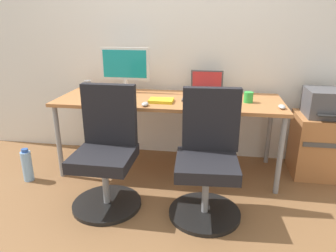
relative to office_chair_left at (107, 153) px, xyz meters
The scene contains 17 objects.
ground_plane 0.86m from the office_chair_left, 59.20° to the left, with size 5.28×5.28×0.00m, color brown.
back_wall 1.44m from the office_chair_left, 70.33° to the left, with size 4.40×0.04×2.60m, color white.
desk 0.79m from the office_chair_left, 59.20° to the left, with size 2.04×0.70×0.71m.
office_chair_left is the anchor object (origin of this frame).
office_chair_right 0.77m from the office_chair_left, ahead, with size 0.54×0.54×0.94m.
side_cabinet 1.96m from the office_chair_left, 23.31° to the left, with size 0.49×0.44×0.58m.
printer 1.98m from the office_chair_left, 23.29° to the left, with size 0.38×0.40×0.24m.
water_bottle_on_floor 0.92m from the office_chair_left, 165.63° to the left, with size 0.09×0.09×0.31m.
desktop_monitor 1.01m from the office_chair_left, 95.36° to the left, with size 0.48×0.18×0.43m.
open_laptop 1.17m from the office_chair_left, 50.26° to the left, with size 0.31×0.27×0.22m.
keyboard_by_monitor 0.70m from the office_chair_left, 100.08° to the left, with size 0.34×0.12×0.02m, color #2D2D2D.
keyboard_by_laptop 0.96m from the office_chair_left, 41.72° to the left, with size 0.34×0.12×0.02m, color #515156.
mouse_by_monitor 0.53m from the office_chair_left, 58.18° to the left, with size 0.06×0.10×0.03m, color #B7B7B7.
mouse_by_laptop 1.45m from the office_chair_left, 18.94° to the left, with size 0.06×0.10×0.03m, color #B7B7B7.
coffee_mug 1.30m from the office_chair_left, 29.65° to the left, with size 0.08×0.08×0.09m, color green.
pen_cup 1.01m from the office_chair_left, 119.62° to the left, with size 0.07×0.07×0.10m, color slate.
notebook 0.68m from the office_chair_left, 56.58° to the left, with size 0.21×0.15×0.03m, color yellow.
Camera 1 is at (0.43, -2.72, 1.41)m, focal length 33.03 mm.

